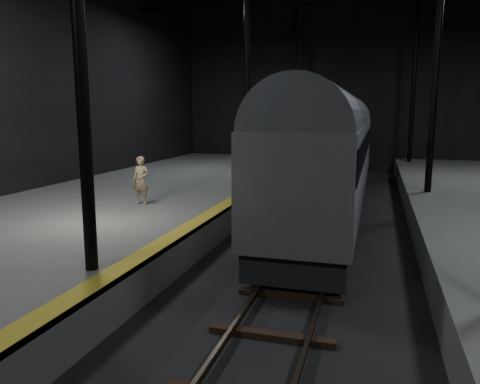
% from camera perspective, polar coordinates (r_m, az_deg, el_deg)
% --- Properties ---
extents(ground, '(44.00, 44.00, 0.00)m').
position_cam_1_polar(ground, '(12.85, 7.75, -9.42)').
color(ground, black).
rests_on(ground, ground).
extents(platform_left, '(9.00, 43.80, 1.00)m').
position_cam_1_polar(platform_left, '(15.60, -20.69, -4.61)').
color(platform_left, '#535350').
rests_on(platform_left, ground).
extents(tactile_strip, '(0.50, 43.80, 0.01)m').
position_cam_1_polar(tactile_strip, '(13.39, -6.07, -4.10)').
color(tactile_strip, olive).
rests_on(tactile_strip, platform_left).
extents(track, '(2.40, 43.00, 0.24)m').
position_cam_1_polar(track, '(12.83, 7.75, -9.14)').
color(track, '#3F3328').
rests_on(track, ground).
extents(train, '(2.78, 18.53, 4.95)m').
position_cam_1_polar(train, '(19.23, 11.11, 5.30)').
color(train, '#97999E').
rests_on(train, ground).
extents(woman, '(0.64, 0.45, 1.68)m').
position_cam_1_polar(woman, '(16.62, -11.99, 1.39)').
color(woman, '#95805B').
rests_on(woman, platform_left).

